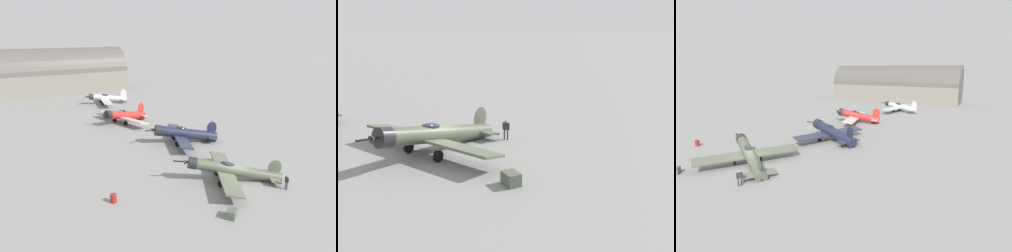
# 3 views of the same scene
# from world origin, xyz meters

# --- Properties ---
(ground_plane) EXTENTS (400.00, 400.00, 0.00)m
(ground_plane) POSITION_xyz_m (0.00, 0.00, 0.00)
(ground_plane) COLOR gray
(airplane_foreground) EXTENTS (10.11, 10.27, 3.17)m
(airplane_foreground) POSITION_xyz_m (-0.41, 0.35, 1.31)
(airplane_foreground) COLOR #4C5442
(airplane_foreground) RESTS_ON ground_plane
(airplane_mid_apron) EXTENTS (10.25, 11.18, 3.26)m
(airplane_mid_apron) POSITION_xyz_m (4.84, 13.55, 1.43)
(airplane_mid_apron) COLOR #1E2338
(airplane_mid_apron) RESTS_ON ground_plane
(airplane_far_line) EXTENTS (9.93, 12.90, 3.30)m
(airplane_far_line) POSITION_xyz_m (4.52, 28.78, 1.43)
(airplane_far_line) COLOR red
(airplane_far_line) RESTS_ON ground_plane
(airplane_outer_stand) EXTENTS (9.85, 12.19, 3.20)m
(airplane_outer_stand) POSITION_xyz_m (10.94, 45.68, 1.34)
(airplane_outer_stand) COLOR #B7BABF
(airplane_outer_stand) RESTS_ON ground_plane
(ground_crew_mechanic) EXTENTS (0.41, 0.54, 1.60)m
(ground_crew_mechanic) POSITION_xyz_m (2.35, -4.77, 0.97)
(ground_crew_mechanic) COLOR #2D2D33
(ground_crew_mechanic) RESTS_ON ground_plane
(fuel_drum) EXTENTS (0.65, 0.65, 0.87)m
(fuel_drum) POSITION_xyz_m (-12.83, 4.68, 0.43)
(fuel_drum) COLOR maroon
(fuel_drum) RESTS_ON ground_plane
(distant_hangar) EXTENTS (42.00, 19.20, 12.73)m
(distant_hangar) POSITION_xyz_m (6.60, 67.88, 4.64)
(distant_hangar) COLOR slate
(distant_hangar) RESTS_ON ground_plane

